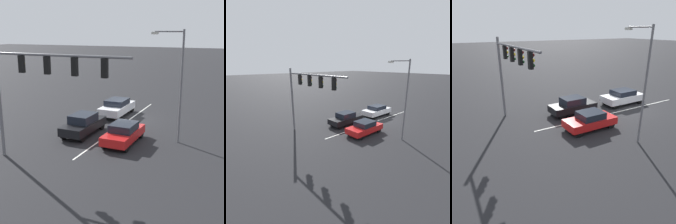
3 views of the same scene
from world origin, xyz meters
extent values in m
plane|color=black|center=(0.00, 0.00, 0.00)|extent=(240.00, 240.00, 0.00)
cube|color=silver|center=(0.00, 1.93, 0.01)|extent=(0.12, 15.87, 0.01)
cube|color=black|center=(1.75, 5.34, 0.64)|extent=(1.73, 4.28, 0.61)
cube|color=black|center=(1.75, 5.37, 1.24)|extent=(1.52, 2.01, 0.60)
cube|color=red|center=(1.15, 3.24, 0.79)|extent=(0.24, 0.06, 0.12)
cube|color=red|center=(2.36, 3.24, 0.79)|extent=(0.24, 0.06, 0.12)
cylinder|color=black|center=(1.02, 6.90, 0.33)|extent=(0.22, 0.66, 0.66)
cylinder|color=black|center=(2.49, 6.90, 0.33)|extent=(0.22, 0.66, 0.66)
cylinder|color=black|center=(1.02, 3.78, 0.33)|extent=(0.22, 0.66, 0.66)
cylinder|color=black|center=(2.49, 3.78, 0.33)|extent=(0.22, 0.66, 0.66)
cube|color=red|center=(-1.65, 5.90, 0.59)|extent=(1.77, 4.07, 0.58)
cube|color=black|center=(-1.65, 5.87, 1.14)|extent=(1.56, 1.91, 0.52)
cube|color=red|center=(-2.27, 3.91, 0.73)|extent=(0.24, 0.06, 0.12)
cube|color=red|center=(-1.03, 3.91, 0.73)|extent=(0.24, 0.06, 0.12)
cylinder|color=black|center=(-2.40, 7.38, 0.30)|extent=(0.22, 0.60, 0.60)
cylinder|color=black|center=(-0.90, 7.38, 0.30)|extent=(0.22, 0.60, 0.60)
cylinder|color=black|center=(-2.40, 4.42, 0.30)|extent=(0.22, 0.60, 0.60)
cylinder|color=black|center=(-0.90, 4.42, 0.30)|extent=(0.22, 0.60, 0.60)
cube|color=silver|center=(1.55, -0.54, 0.66)|extent=(1.91, 4.42, 0.65)
cube|color=black|center=(1.55, -0.55, 1.24)|extent=(1.68, 2.18, 0.51)
cube|color=red|center=(0.88, -2.71, 0.82)|extent=(0.24, 0.06, 0.12)
cube|color=red|center=(2.22, -2.71, 0.82)|extent=(0.24, 0.06, 0.12)
cylinder|color=black|center=(0.72, 1.09, 0.34)|extent=(0.22, 0.67, 0.67)
cylinder|color=black|center=(2.37, 1.09, 0.34)|extent=(0.22, 0.67, 0.67)
cylinder|color=black|center=(0.72, -2.16, 0.34)|extent=(0.22, 0.67, 0.67)
cylinder|color=black|center=(2.37, -2.16, 0.34)|extent=(0.22, 0.67, 0.67)
cylinder|color=slate|center=(4.29, 10.87, 3.35)|extent=(0.20, 0.20, 6.70)
cylinder|color=slate|center=(0.13, 10.87, 6.21)|extent=(8.32, 0.14, 0.14)
cube|color=black|center=(-2.60, 10.87, 5.66)|extent=(0.32, 0.22, 0.95)
sphere|color=#4C0C0C|center=(-2.60, 10.71, 5.95)|extent=(0.20, 0.20, 0.20)
sphere|color=yellow|center=(-2.60, 10.71, 5.66)|extent=(0.20, 0.20, 0.20)
sphere|color=#0A3814|center=(-2.60, 10.71, 5.38)|extent=(0.20, 0.20, 0.20)
cube|color=black|center=(-0.91, 10.87, 5.66)|extent=(0.32, 0.22, 0.95)
sphere|color=#4C0C0C|center=(-0.91, 10.71, 5.95)|extent=(0.20, 0.20, 0.20)
sphere|color=yellow|center=(-0.91, 10.71, 5.66)|extent=(0.20, 0.20, 0.20)
sphere|color=#0A3814|center=(-0.91, 10.71, 5.38)|extent=(0.20, 0.20, 0.20)
cube|color=black|center=(0.77, 10.87, 5.66)|extent=(0.32, 0.22, 0.95)
sphere|color=#4C0C0C|center=(0.77, 10.71, 5.95)|extent=(0.20, 0.20, 0.20)
sphere|color=yellow|center=(0.77, 10.71, 5.66)|extent=(0.20, 0.20, 0.20)
sphere|color=#0A3814|center=(0.77, 10.71, 5.38)|extent=(0.20, 0.20, 0.20)
cube|color=black|center=(2.45, 10.87, 5.66)|extent=(0.32, 0.22, 0.95)
sphere|color=#4C0C0C|center=(2.45, 10.71, 5.95)|extent=(0.20, 0.20, 0.20)
sphere|color=yellow|center=(2.45, 10.71, 5.66)|extent=(0.20, 0.20, 0.20)
sphere|color=#0A3814|center=(2.45, 10.71, 5.38)|extent=(0.20, 0.20, 0.20)
cylinder|color=slate|center=(-5.06, 4.33, 3.77)|extent=(0.14, 0.14, 7.54)
cylinder|color=slate|center=(-4.12, 4.33, 7.39)|extent=(1.89, 0.09, 0.09)
cube|color=beige|center=(-3.17, 4.33, 7.29)|extent=(0.44, 0.24, 0.16)
camera|label=1|loc=(-9.06, 24.62, 7.44)|focal=50.00mm
camera|label=2|loc=(-12.63, 19.38, 7.12)|focal=28.00mm
camera|label=3|loc=(-14.04, 15.31, 7.31)|focal=35.00mm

